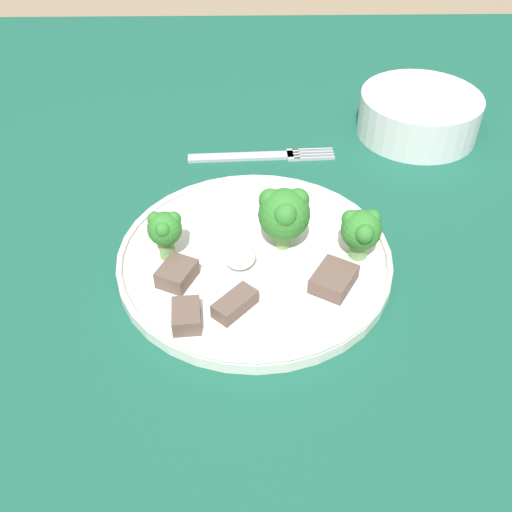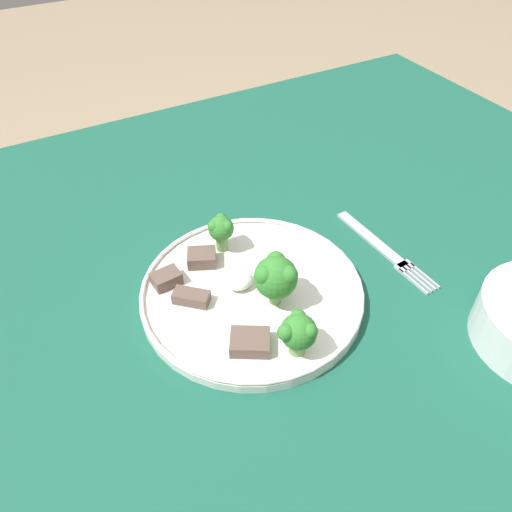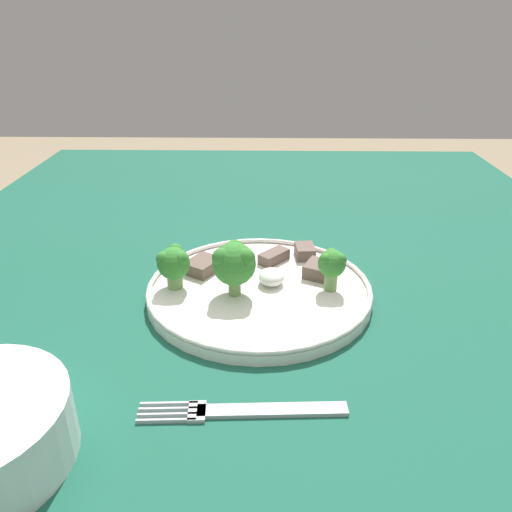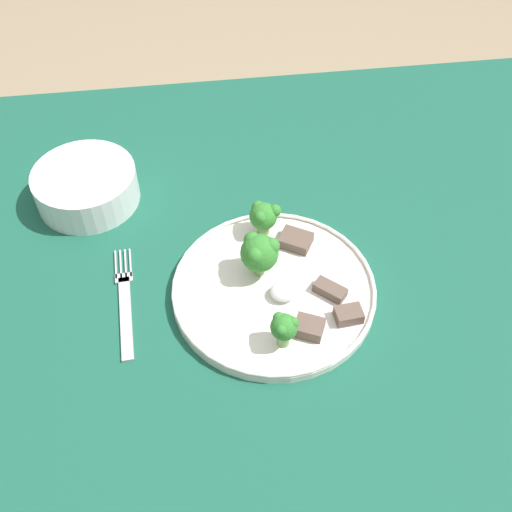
% 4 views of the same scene
% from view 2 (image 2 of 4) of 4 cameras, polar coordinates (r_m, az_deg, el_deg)
% --- Properties ---
extents(table, '(1.39, 1.03, 0.72)m').
position_cam_2_polar(table, '(0.68, -1.91, -9.55)').
color(table, '#195642').
rests_on(table, ground_plane).
extents(dinner_plate, '(0.27, 0.27, 0.02)m').
position_cam_2_polar(dinner_plate, '(0.61, -0.47, -4.12)').
color(dinner_plate, white).
rests_on(dinner_plate, table).
extents(fork, '(0.03, 0.18, 0.00)m').
position_cam_2_polar(fork, '(0.70, 14.30, 0.82)').
color(fork, '#B2B2B7').
rests_on(fork, table).
extents(broccoli_floret_near_rim_left, '(0.05, 0.05, 0.07)m').
position_cam_2_polar(broccoli_floret_near_rim_left, '(0.57, 2.28, -2.34)').
color(broccoli_floret_near_rim_left, '#709E56').
rests_on(broccoli_floret_near_rim_left, dinner_plate).
extents(broccoli_floret_center_left, '(0.04, 0.04, 0.05)m').
position_cam_2_polar(broccoli_floret_center_left, '(0.53, 4.88, -8.62)').
color(broccoli_floret_center_left, '#709E56').
rests_on(broccoli_floret_center_left, dinner_plate).
extents(broccoli_floret_back_left, '(0.03, 0.03, 0.05)m').
position_cam_2_polar(broccoli_floret_back_left, '(0.64, -4.02, 3.11)').
color(broccoli_floret_back_left, '#709E56').
rests_on(broccoli_floret_back_left, dinner_plate).
extents(meat_slice_front_slice, '(0.05, 0.05, 0.02)m').
position_cam_2_polar(meat_slice_front_slice, '(0.55, -0.69, -9.82)').
color(meat_slice_front_slice, brown).
rests_on(meat_slice_front_slice, dinner_plate).
extents(meat_slice_middle_slice, '(0.05, 0.04, 0.01)m').
position_cam_2_polar(meat_slice_middle_slice, '(0.60, -7.40, -4.70)').
color(meat_slice_middle_slice, brown).
rests_on(meat_slice_middle_slice, dinner_plate).
extents(meat_slice_rear_slice, '(0.04, 0.04, 0.02)m').
position_cam_2_polar(meat_slice_rear_slice, '(0.64, -6.22, -0.21)').
color(meat_slice_rear_slice, brown).
rests_on(meat_slice_rear_slice, dinner_plate).
extents(meat_slice_edge_slice, '(0.04, 0.03, 0.02)m').
position_cam_2_polar(meat_slice_edge_slice, '(0.62, -10.22, -2.56)').
color(meat_slice_edge_slice, brown).
rests_on(meat_slice_edge_slice, dinner_plate).
extents(sauce_dollop, '(0.04, 0.03, 0.02)m').
position_cam_2_polar(sauce_dollop, '(0.61, -1.98, -2.76)').
color(sauce_dollop, white).
rests_on(sauce_dollop, dinner_plate).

